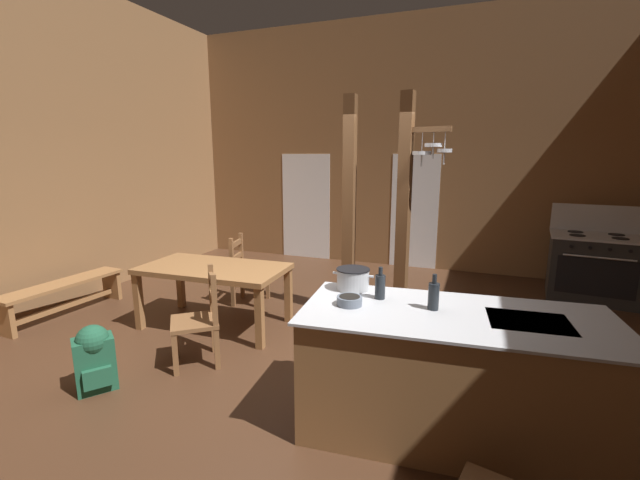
# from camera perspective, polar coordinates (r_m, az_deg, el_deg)

# --- Properties ---
(ground_plane) EXTENTS (8.53, 8.56, 0.10)m
(ground_plane) POSITION_cam_1_polar(r_m,az_deg,el_deg) (4.46, -0.47, -16.18)
(ground_plane) COLOR #422819
(wall_back) EXTENTS (8.53, 0.14, 4.38)m
(wall_back) POSITION_cam_1_polar(r_m,az_deg,el_deg) (7.76, 10.41, 12.61)
(wall_back) COLOR brown
(wall_back) RESTS_ON ground_plane
(wall_left) EXTENTS (0.14, 8.56, 4.38)m
(wall_left) POSITION_cam_1_polar(r_m,az_deg,el_deg) (6.51, -35.49, 10.92)
(wall_left) COLOR brown
(wall_left) RESTS_ON ground_plane
(glazed_door_back_left) EXTENTS (1.00, 0.01, 2.05)m
(glazed_door_back_left) POSITION_cam_1_polar(r_m,az_deg,el_deg) (8.26, -1.97, 4.60)
(glazed_door_back_left) COLOR white
(glazed_door_back_left) RESTS_ON ground_plane
(glazed_panel_back_right) EXTENTS (0.84, 0.01, 2.05)m
(glazed_panel_back_right) POSITION_cam_1_polar(r_m,az_deg,el_deg) (7.69, 12.82, 3.80)
(glazed_panel_back_right) COLOR white
(glazed_panel_back_right) RESTS_ON ground_plane
(kitchen_island) EXTENTS (2.24, 1.15, 0.94)m
(kitchen_island) POSITION_cam_1_polar(r_m,az_deg,el_deg) (3.30, 17.61, -17.23)
(kitchen_island) COLOR olive
(kitchen_island) RESTS_ON ground_plane
(stove_range) EXTENTS (1.22, 0.92, 1.32)m
(stove_range) POSITION_cam_1_polar(r_m,az_deg,el_deg) (7.06, 33.39, -3.02)
(stove_range) COLOR #272727
(stove_range) RESTS_ON ground_plane
(support_post_with_pot_rack) EXTENTS (0.60, 0.24, 2.73)m
(support_post_with_pot_rack) POSITION_cam_1_polar(r_m,az_deg,el_deg) (4.96, 11.79, 4.77)
(support_post_with_pot_rack) COLOR brown
(support_post_with_pot_rack) RESTS_ON ground_plane
(support_post_center) EXTENTS (0.14, 0.14, 2.73)m
(support_post_center) POSITION_cam_1_polar(r_m,az_deg,el_deg) (5.17, 4.02, 4.20)
(support_post_center) COLOR brown
(support_post_center) RESTS_ON ground_plane
(dining_table) EXTENTS (1.73, 0.97, 0.74)m
(dining_table) POSITION_cam_1_polar(r_m,az_deg,el_deg) (5.10, -14.39, -4.48)
(dining_table) COLOR olive
(dining_table) RESTS_ON ground_plane
(ladderback_chair_near_window) EXTENTS (0.62, 0.62, 0.95)m
(ladderback_chair_near_window) POSITION_cam_1_polar(r_m,az_deg,el_deg) (4.30, -16.19, -10.42)
(ladderback_chair_near_window) COLOR brown
(ladderback_chair_near_window) RESTS_ON ground_plane
(ladderback_chair_by_post) EXTENTS (0.52, 0.52, 0.95)m
(ladderback_chair_by_post) POSITION_cam_1_polar(r_m,az_deg,el_deg) (5.85, -10.07, -4.23)
(ladderback_chair_by_post) COLOR brown
(ladderback_chair_by_post) RESTS_ON ground_plane
(bench_along_left_wall) EXTENTS (0.44, 1.56, 0.44)m
(bench_along_left_wall) POSITION_cam_1_polar(r_m,az_deg,el_deg) (6.28, -31.80, -6.13)
(bench_along_left_wall) COLOR olive
(bench_along_left_wall) RESTS_ON ground_plane
(backpack) EXTENTS (0.39, 0.39, 0.60)m
(backpack) POSITION_cam_1_polar(r_m,az_deg,el_deg) (4.23, -28.63, -13.84)
(backpack) COLOR #1E5138
(backpack) RESTS_ON ground_plane
(stockpot_on_counter) EXTENTS (0.35, 0.28, 0.18)m
(stockpot_on_counter) POSITION_cam_1_polar(r_m,az_deg,el_deg) (3.45, 4.55, -5.37)
(stockpot_on_counter) COLOR #B7BABF
(stockpot_on_counter) RESTS_ON kitchen_island
(mixing_bowl_on_counter) EXTENTS (0.19, 0.19, 0.07)m
(mixing_bowl_on_counter) POSITION_cam_1_polar(r_m,az_deg,el_deg) (3.12, 4.07, -8.32)
(mixing_bowl_on_counter) COLOR slate
(mixing_bowl_on_counter) RESTS_ON kitchen_island
(bottle_tall_on_counter) EXTENTS (0.08, 0.08, 0.26)m
(bottle_tall_on_counter) POSITION_cam_1_polar(r_m,az_deg,el_deg) (3.11, 15.35, -7.37)
(bottle_tall_on_counter) COLOR #1E2328
(bottle_tall_on_counter) RESTS_ON kitchen_island
(bottle_short_on_counter) EXTENTS (0.08, 0.08, 0.25)m
(bottle_short_on_counter) POSITION_cam_1_polar(r_m,az_deg,el_deg) (3.26, 8.27, -6.30)
(bottle_short_on_counter) COLOR #1E2328
(bottle_short_on_counter) RESTS_ON kitchen_island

